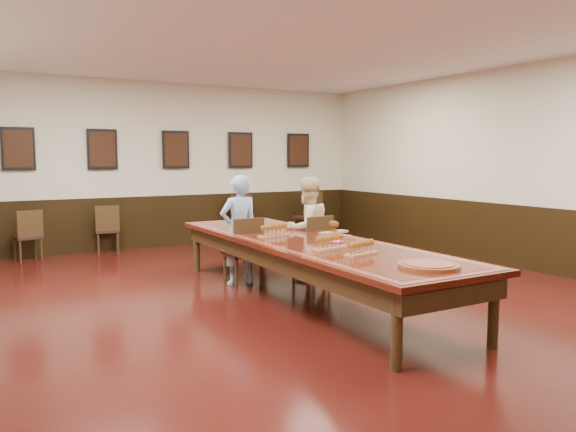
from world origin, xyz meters
TOP-DOWN VIEW (x-y plane):
  - floor at (0.00, 0.00)m, footprint 8.00×10.00m
  - ceiling at (0.00, 0.00)m, footprint 8.00×10.00m
  - wall_back at (0.00, 5.01)m, footprint 8.00×0.02m
  - wall_right at (4.01, 0.00)m, footprint 0.02×10.00m
  - chair_man at (-0.37, 1.10)m, footprint 0.45×0.49m
  - chair_woman at (0.60, 0.88)m, footprint 0.48×0.52m
  - spare_chair_a at (-2.75, 4.61)m, footprint 0.49×0.52m
  - spare_chair_b at (-1.40, 4.75)m, footprint 0.48×0.51m
  - spare_chair_c at (1.27, 4.84)m, footprint 0.47×0.51m
  - spare_chair_d at (2.76, 4.49)m, footprint 0.58×0.61m
  - person_man at (-0.37, 1.21)m, footprint 0.56×0.37m
  - person_woman at (0.59, 0.98)m, footprint 0.78×0.63m
  - pink_phone at (0.60, 0.06)m, footprint 0.14×0.16m
  - wainscoting at (0.00, 0.00)m, footprint 8.00×10.00m
  - conference_table at (0.00, 0.00)m, footprint 1.40×5.00m
  - posters at (0.00, 4.94)m, footprint 6.14×0.04m
  - flight_a at (-0.23, 0.46)m, footprint 0.45×0.21m
  - flight_b at (0.60, 0.33)m, footprint 0.47×0.25m
  - flight_c at (-0.16, -0.71)m, footprint 0.47×0.24m
  - flight_d at (-0.08, -1.17)m, footprint 0.44×0.23m
  - red_plate_grp at (0.17, -0.35)m, footprint 0.20×0.20m
  - carved_platter at (0.05, -2.02)m, footprint 0.68×0.68m

SIDE VIEW (x-z plane):
  - floor at x=0.00m, z-range -0.02..0.00m
  - spare_chair_a at x=-2.75m, z-range 0.00..0.87m
  - spare_chair_b at x=-1.40m, z-range 0.00..0.89m
  - chair_woman at x=0.60m, z-range 0.00..0.94m
  - chair_man at x=-0.37m, z-range 0.00..0.95m
  - spare_chair_c at x=1.27m, z-range 0.00..0.98m
  - wainscoting at x=0.00m, z-range 0.00..1.00m
  - spare_chair_d at x=2.76m, z-range 0.00..1.01m
  - conference_table at x=0.00m, z-range 0.23..0.99m
  - person_woman at x=0.59m, z-range 0.00..1.48m
  - pink_phone at x=0.60m, z-range 0.75..0.76m
  - person_man at x=-0.37m, z-range 0.00..1.52m
  - red_plate_grp at x=0.17m, z-range 0.75..0.77m
  - carved_platter at x=0.05m, z-range 0.75..0.79m
  - flight_d at x=-0.08m, z-range 0.74..0.90m
  - flight_a at x=-0.23m, z-range 0.74..0.91m
  - flight_c at x=-0.16m, z-range 0.74..0.91m
  - flight_b at x=0.60m, z-range 0.74..0.91m
  - wall_back at x=0.00m, z-range 0.00..3.20m
  - wall_right at x=4.01m, z-range 0.00..3.20m
  - posters at x=0.00m, z-range 1.53..2.27m
  - ceiling at x=0.00m, z-range 3.20..3.22m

